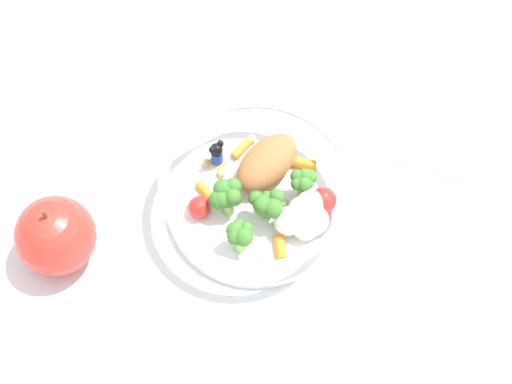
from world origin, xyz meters
The scene contains 4 objects.
ground_plane centered at (0.00, 0.00, 0.00)m, with size 2.40×2.40×0.00m, color white.
food_container centered at (0.01, -0.01, 0.03)m, with size 0.20×0.20×0.06m.
loose_apple centered at (-0.04, 0.20, 0.04)m, with size 0.08×0.08×0.10m.
folded_napkin centered at (0.11, -0.19, 0.00)m, with size 0.10×0.15×0.01m, color white.
Camera 1 is at (-0.37, -0.00, 0.73)m, focal length 52.78 mm.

